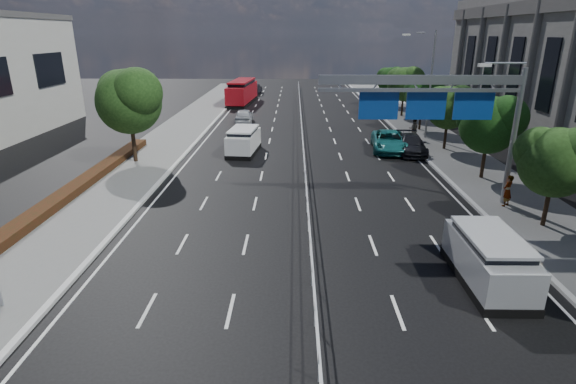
{
  "coord_description": "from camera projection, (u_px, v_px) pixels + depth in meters",
  "views": [
    {
      "loc": [
        -0.68,
        -12.81,
        8.79
      ],
      "look_at": [
        -0.93,
        5.16,
        2.4
      ],
      "focal_mm": 28.0,
      "sensor_mm": 36.0,
      "label": 1
    }
  ],
  "objects": [
    {
      "name": "ground",
      "position": [
        314.0,
        311.0,
        15.01
      ],
      "size": [
        160.0,
        160.0,
        0.0
      ],
      "primitive_type": "plane",
      "color": "black",
      "rests_on": "ground"
    },
    {
      "name": "kerb_near",
      "position": [
        47.0,
        307.0,
        15.1
      ],
      "size": [
        0.25,
        140.0,
        0.15
      ],
      "primitive_type": "cube",
      "color": "silver",
      "rests_on": "ground"
    },
    {
      "name": "median_fence",
      "position": [
        303.0,
        142.0,
        36.03
      ],
      "size": [
        0.05,
        85.0,
        1.02
      ],
      "color": "silver",
      "rests_on": "ground"
    },
    {
      "name": "hedge_near",
      "position": [
        8.0,
        236.0,
        19.77
      ],
      "size": [
        1.0,
        36.0,
        0.44
      ],
      "primitive_type": "cube",
      "color": "black",
      "rests_on": "sidewalk_near"
    },
    {
      "name": "overhead_gantry",
      "position": [
        442.0,
        100.0,
        22.51
      ],
      "size": [
        10.24,
        0.38,
        7.45
      ],
      "color": "gray",
      "rests_on": "ground"
    },
    {
      "name": "streetlight_far",
      "position": [
        428.0,
        78.0,
        37.62
      ],
      "size": [
        2.78,
        2.4,
        9.0
      ],
      "color": "gray",
      "rests_on": "ground"
    },
    {
      "name": "near_tree_back",
      "position": [
        129.0,
        98.0,
        30.55
      ],
      "size": [
        4.84,
        4.51,
        6.69
      ],
      "color": "black",
      "rests_on": "ground"
    },
    {
      "name": "far_tree_c",
      "position": [
        557.0,
        159.0,
        20.29
      ],
      "size": [
        3.52,
        3.28,
        4.94
      ],
      "color": "black",
      "rests_on": "ground"
    },
    {
      "name": "far_tree_d",
      "position": [
        490.0,
        122.0,
        27.26
      ],
      "size": [
        3.85,
        3.59,
        5.34
      ],
      "color": "black",
      "rests_on": "ground"
    },
    {
      "name": "far_tree_e",
      "position": [
        450.0,
        105.0,
        34.37
      ],
      "size": [
        3.63,
        3.38,
        5.13
      ],
      "color": "black",
      "rests_on": "ground"
    },
    {
      "name": "far_tree_f",
      "position": [
        423.0,
        94.0,
        41.46
      ],
      "size": [
        3.52,
        3.28,
        5.02
      ],
      "color": "black",
      "rests_on": "ground"
    },
    {
      "name": "far_tree_g",
      "position": [
        405.0,
        82.0,
        48.44
      ],
      "size": [
        3.96,
        3.69,
        5.45
      ],
      "color": "black",
      "rests_on": "ground"
    },
    {
      "name": "far_tree_h",
      "position": [
        390.0,
        79.0,
        55.62
      ],
      "size": [
        3.41,
        3.18,
        4.91
      ],
      "color": "black",
      "rests_on": "ground"
    },
    {
      "name": "white_minivan",
      "position": [
        244.0,
        141.0,
        34.42
      ],
      "size": [
        2.39,
        4.67,
        1.95
      ],
      "rotation": [
        0.0,
        0.0,
        -0.1
      ],
      "color": "black",
      "rests_on": "ground"
    },
    {
      "name": "red_bus",
      "position": [
        242.0,
        91.0,
        58.45
      ],
      "size": [
        3.24,
        10.26,
        3.02
      ],
      "rotation": [
        0.0,
        0.0,
        -0.08
      ],
      "color": "black",
      "rests_on": "ground"
    },
    {
      "name": "near_car_silver",
      "position": [
        244.0,
        116.0,
        46.04
      ],
      "size": [
        1.91,
        4.4,
        1.48
      ],
      "primitive_type": "imported",
      "rotation": [
        0.0,
        0.0,
        3.18
      ],
      "color": "#AFB1B7",
      "rests_on": "ground"
    },
    {
      "name": "near_car_dark",
      "position": [
        254.0,
        89.0,
        68.06
      ],
      "size": [
        2.13,
        4.61,
        1.46
      ],
      "primitive_type": "imported",
      "rotation": [
        0.0,
        0.0,
        3.01
      ],
      "color": "black",
      "rests_on": "ground"
    },
    {
      "name": "silver_minivan",
      "position": [
        489.0,
        259.0,
        16.49
      ],
      "size": [
        1.97,
        4.64,
        1.93
      ],
      "rotation": [
        0.0,
        0.0,
        -0.0
      ],
      "color": "black",
      "rests_on": "ground"
    },
    {
      "name": "parked_car_teal",
      "position": [
        389.0,
        141.0,
        35.17
      ],
      "size": [
        3.1,
        5.74,
        1.53
      ],
      "primitive_type": "imported",
      "rotation": [
        0.0,
        0.0,
        -0.1
      ],
      "color": "#166263",
      "rests_on": "ground"
    },
    {
      "name": "parked_car_dark",
      "position": [
        411.0,
        144.0,
        34.47
      ],
      "size": [
        2.23,
        4.94,
        1.41
      ],
      "primitive_type": "imported",
      "rotation": [
        0.0,
        0.0,
        -0.05
      ],
      "color": "black",
      "rests_on": "ground"
    },
    {
      "name": "pedestrian_a",
      "position": [
        508.0,
        191.0,
        23.48
      ],
      "size": [
        0.73,
        0.7,
        1.69
      ],
      "primitive_type": "imported",
      "rotation": [
        0.0,
        0.0,
        3.81
      ],
      "color": "gray",
      "rests_on": "sidewalk_far"
    },
    {
      "name": "pedestrian_b",
      "position": [
        414.0,
        129.0,
        38.61
      ],
      "size": [
        0.97,
        0.83,
        1.71
      ],
      "primitive_type": "imported",
      "rotation": [
        0.0,
        0.0,
        2.89
      ],
      "color": "gray",
      "rests_on": "sidewalk_far"
    }
  ]
}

